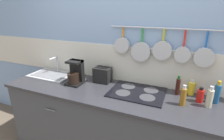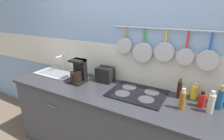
# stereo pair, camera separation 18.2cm
# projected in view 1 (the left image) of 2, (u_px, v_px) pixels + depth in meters

# --- Properties ---
(wall_back) EXTENTS (7.20, 0.14, 2.60)m
(wall_back) POSITION_uv_depth(u_px,v_px,m) (128.00, 53.00, 2.09)
(wall_back) COLOR #84A3CC
(wall_back) RESTS_ON ground_plane
(cabinet_base) EXTENTS (2.60, 0.64, 0.88)m
(cabinet_base) POSITION_uv_depth(u_px,v_px,m) (116.00, 129.00, 2.05)
(cabinet_base) COLOR #3F4247
(cabinet_base) RESTS_ON ground_plane
(countertop) EXTENTS (2.64, 0.66, 0.03)m
(countertop) POSITION_uv_depth(u_px,v_px,m) (116.00, 94.00, 1.89)
(countertop) COLOR #2D2D33
(countertop) RESTS_ON cabinet_base
(sink_basin) EXTENTS (0.57, 0.37, 0.23)m
(sink_basin) POSITION_uv_depth(u_px,v_px,m) (52.00, 74.00, 2.37)
(sink_basin) COLOR #B7BABF
(sink_basin) RESTS_ON countertop
(coffee_maker) EXTENTS (0.18, 0.19, 0.29)m
(coffee_maker) POSITION_uv_depth(u_px,v_px,m) (75.00, 74.00, 2.08)
(coffee_maker) COLOR black
(coffee_maker) RESTS_ON countertop
(toaster) EXTENTS (0.22, 0.15, 0.19)m
(toaster) POSITION_uv_depth(u_px,v_px,m) (103.00, 75.00, 2.14)
(toaster) COLOR black
(toaster) RESTS_ON countertop
(cooktop) EXTENTS (0.58, 0.45, 0.01)m
(cooktop) POSITION_uv_depth(u_px,v_px,m) (137.00, 92.00, 1.89)
(cooktop) COLOR black
(cooktop) RESTS_ON countertop
(bottle_sesame_oil) EXTENTS (0.04, 0.04, 0.21)m
(bottle_sesame_oil) POSITION_uv_depth(u_px,v_px,m) (178.00, 86.00, 1.82)
(bottle_sesame_oil) COLOR #33140F
(bottle_sesame_oil) RESTS_ON countertop
(bottle_vinegar) EXTENTS (0.05, 0.05, 0.20)m
(bottle_vinegar) POSITION_uv_depth(u_px,v_px,m) (183.00, 96.00, 1.62)
(bottle_vinegar) COLOR #8C5919
(bottle_vinegar) RESTS_ON countertop
(bottle_olive_oil) EXTENTS (0.07, 0.07, 0.17)m
(bottle_olive_oil) POSITION_uv_depth(u_px,v_px,m) (191.00, 88.00, 1.83)
(bottle_olive_oil) COLOR yellow
(bottle_olive_oil) RESTS_ON countertop
(bottle_dish_soap) EXTENTS (0.06, 0.06, 0.15)m
(bottle_dish_soap) POSITION_uv_depth(u_px,v_px,m) (200.00, 96.00, 1.68)
(bottle_dish_soap) COLOR red
(bottle_dish_soap) RESTS_ON countertop
(bottle_cooking_wine) EXTENTS (0.06, 0.06, 0.21)m
(bottle_cooking_wine) POSITION_uv_depth(u_px,v_px,m) (210.00, 98.00, 1.59)
(bottle_cooking_wine) COLOR #BFB799
(bottle_cooking_wine) RESTS_ON countertop
(bottle_hot_sauce) EXTENTS (0.06, 0.06, 0.23)m
(bottle_hot_sauce) POSITION_uv_depth(u_px,v_px,m) (217.00, 93.00, 1.65)
(bottle_hot_sauce) COLOR navy
(bottle_hot_sauce) RESTS_ON countertop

